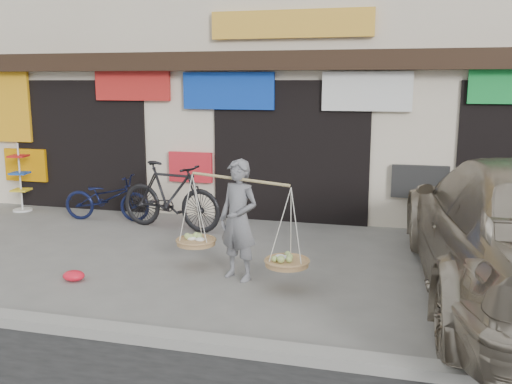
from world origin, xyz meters
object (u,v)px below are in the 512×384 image
(street_vendor, at_px, (239,225))
(bike_0, at_px, (107,198))
(display_rack, at_px, (21,184))
(bike_1, at_px, (170,196))

(street_vendor, xyz_separation_m, bike_0, (-3.44, 2.55, -0.32))
(display_rack, bearing_deg, bike_0, -7.69)
(street_vendor, distance_m, bike_0, 4.29)
(bike_0, xyz_separation_m, display_rack, (-2.16, 0.29, 0.13))
(bike_0, distance_m, bike_1, 1.51)
(display_rack, bearing_deg, bike_1, -9.26)
(street_vendor, xyz_separation_m, bike_1, (-1.97, 2.25, -0.14))
(bike_0, bearing_deg, bike_1, -108.30)
(street_vendor, relative_size, bike_0, 1.19)
(bike_0, relative_size, bike_1, 0.82)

